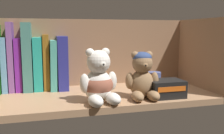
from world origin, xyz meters
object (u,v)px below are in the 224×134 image
book_1 (5,64)px  small_product_box (166,88)px  teddy_bear_larger (99,81)px  book_5 (38,64)px  pillar_candle (154,81)px  teddy_bear_smaller (142,76)px  book_8 (62,62)px  book_4 (28,57)px  book_7 (53,64)px  book_6 (46,62)px  book_3 (19,64)px  book_2 (12,57)px

book_1 → small_product_box: (49.28, -21.66, -6.54)cm
teddy_bear_larger → book_5: bearing=127.6°
pillar_candle → small_product_box: size_ratio=0.61×
book_1 → teddy_bear_smaller: bearing=-27.0°
book_8 → pillar_candle: 33.52cm
book_4 → pillar_candle: book_4 is taller
book_8 → teddy_bear_larger: 24.09cm
book_7 → book_8: 3.21cm
book_4 → small_product_box: size_ratio=2.18×
book_5 → book_6: size_ratio=0.95×
teddy_bear_larger → small_product_box: (21.48, 0.54, -3.49)cm
book_6 → book_7: (2.40, 0.00, -1.02)cm
book_7 → small_product_box: size_ratio=1.62×
book_3 → book_5: (6.28, 0.00, 0.09)cm
book_3 → small_product_box: book_3 is taller
book_2 → pillar_candle: size_ratio=3.61×
book_4 → book_5: bearing=0.0°
book_2 → teddy_bear_smaller: size_ratio=1.62×
book_2 → book_6: 11.55cm
book_8 → pillar_candle: (30.40, -12.73, -6.12)cm
teddy_bear_larger → pillar_candle: size_ratio=2.42×
book_5 → book_7: bearing=0.0°
teddy_bear_smaller → pillar_candle: teddy_bear_smaller is taller
teddy_bear_smaller → book_6: bearing=143.0°
book_4 → pillar_candle: 44.74cm
pillar_candle → book_1: bearing=165.6°
book_3 → book_7: book_3 is taller
book_2 → teddy_bear_smaller: book_2 is taller
book_1 → book_5: size_ratio=1.01×
teddy_bear_larger → pillar_candle: teddy_bear_larger is taller
book_3 → book_8: 14.60cm
small_product_box → teddy_bear_smaller: bearing=176.7°
book_3 → teddy_bear_smaller: size_ratio=1.25×
book_1 → book_6: book_6 is taller
book_3 → book_4: bearing=0.0°
book_1 → pillar_candle: (49.40, -12.73, -5.97)cm
small_product_box → pillar_candle: bearing=89.2°
book_6 → teddy_bear_larger: book_6 is taller
book_4 → teddy_bear_larger: (20.46, -22.19, -5.48)cm
book_6 → book_8: (5.53, 0.00, -0.31)cm
book_1 → book_3: 4.40cm
book_3 → book_1: bearing=180.0°
small_product_box → book_7: bearing=147.1°
book_4 → book_6: book_4 is taller
book_1 → book_4: 7.73cm
book_5 → book_8: 8.32cm
teddy_bear_larger → small_product_box: bearing=1.4°
book_6 → book_5: bearing=180.0°
book_4 → book_3: bearing=180.0°
book_1 → book_5: (10.68, 0.00, -0.07)cm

